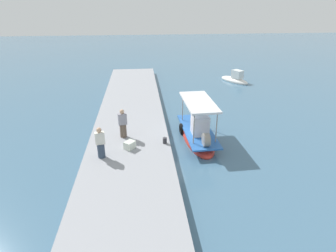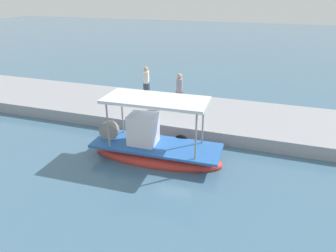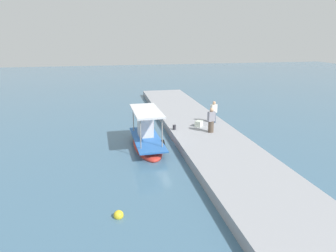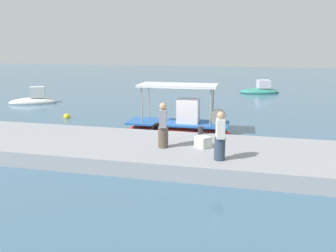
{
  "view_description": "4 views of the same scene",
  "coord_description": "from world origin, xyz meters",
  "px_view_note": "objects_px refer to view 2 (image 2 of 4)",
  "views": [
    {
      "loc": [
        15.88,
        -3.25,
        8.3
      ],
      "look_at": [
        0.46,
        -1.68,
        1.2
      ],
      "focal_mm": 29.5,
      "sensor_mm": 36.0,
      "label": 1
    },
    {
      "loc": [
        -4.0,
        10.61,
        6.39
      ],
      "look_at": [
        0.01,
        -1.28,
        0.78
      ],
      "focal_mm": 32.62,
      "sensor_mm": 36.0,
      "label": 2
    },
    {
      "loc": [
        -18.42,
        2.65,
        7.24
      ],
      "look_at": [
        0.61,
        -1.3,
        1.21
      ],
      "focal_mm": 30.92,
      "sensor_mm": 36.0,
      "label": 3
    },
    {
      "loc": [
        3.98,
        -17.8,
        4.6
      ],
      "look_at": [
        -0.18,
        -1.16,
        0.71
      ],
      "focal_mm": 38.61,
      "sensor_mm": 36.0,
      "label": 4
    }
  ],
  "objects_px": {
    "fisherman_near_bollard": "(146,83)",
    "fisherman_by_crate": "(179,91)",
    "main_fishing_boat": "(154,148)",
    "mooring_bollard": "(143,116)",
    "cargo_crate": "(150,101)"
  },
  "relations": [
    {
      "from": "fisherman_near_bollard",
      "to": "mooring_bollard",
      "type": "relative_size",
      "value": 4.89
    },
    {
      "from": "main_fishing_boat",
      "to": "mooring_bollard",
      "type": "height_order",
      "value": "main_fishing_boat"
    },
    {
      "from": "main_fishing_boat",
      "to": "fisherman_near_bollard",
      "type": "bearing_deg",
      "value": -65.02
    },
    {
      "from": "fisherman_near_bollard",
      "to": "mooring_bollard",
      "type": "height_order",
      "value": "fisherman_near_bollard"
    },
    {
      "from": "cargo_crate",
      "to": "mooring_bollard",
      "type": "bearing_deg",
      "value": 101.69
    },
    {
      "from": "fisherman_near_bollard",
      "to": "fisherman_by_crate",
      "type": "bearing_deg",
      "value": 155.66
    },
    {
      "from": "main_fishing_boat",
      "to": "fisherman_near_bollard",
      "type": "relative_size",
      "value": 3.18
    },
    {
      "from": "fisherman_by_crate",
      "to": "mooring_bollard",
      "type": "xyz_separation_m",
      "value": [
        1.11,
        2.46,
        -0.64
      ]
    },
    {
      "from": "fisherman_by_crate",
      "to": "main_fishing_boat",
      "type": "bearing_deg",
      "value": 94.26
    },
    {
      "from": "mooring_bollard",
      "to": "cargo_crate",
      "type": "height_order",
      "value": "cargo_crate"
    },
    {
      "from": "fisherman_by_crate",
      "to": "cargo_crate",
      "type": "relative_size",
      "value": 3.1
    },
    {
      "from": "fisherman_by_crate",
      "to": "cargo_crate",
      "type": "xyz_separation_m",
      "value": [
        1.53,
        0.42,
        -0.6
      ]
    },
    {
      "from": "fisherman_near_bollard",
      "to": "fisherman_by_crate",
      "type": "xyz_separation_m",
      "value": [
        -2.34,
        1.06,
        0.02
      ]
    },
    {
      "from": "fisherman_by_crate",
      "to": "mooring_bollard",
      "type": "height_order",
      "value": "fisherman_by_crate"
    },
    {
      "from": "main_fishing_boat",
      "to": "mooring_bollard",
      "type": "distance_m",
      "value": 2.72
    }
  ]
}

